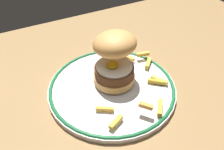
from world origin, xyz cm
name	(u,v)px	position (x,y,z in cm)	size (l,w,h in cm)	color
ground_plane	(131,103)	(0.00, 0.00, -2.00)	(118.19, 86.12, 4.00)	olive
dinner_plate	(112,87)	(-2.89, 3.99, 0.84)	(28.94, 28.94, 1.60)	silver
burger	(114,57)	(-1.16, 6.12, 7.58)	(11.18, 12.14, 12.18)	tan
fries_pile	(138,81)	(2.67, 1.63, 2.27)	(20.11, 23.41, 2.72)	gold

